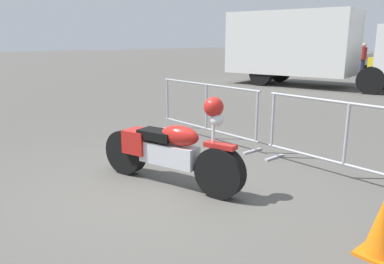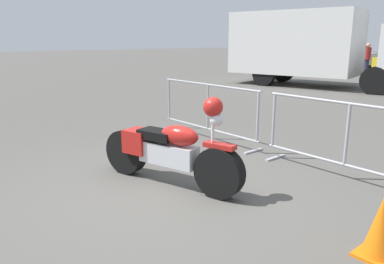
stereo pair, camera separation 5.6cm
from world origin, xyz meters
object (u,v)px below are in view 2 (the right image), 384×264
at_px(crowd_barrier_near, 208,110).
at_px(traffic_cone, 381,227).
at_px(box_truck, 316,45).
at_px(parked_car_red, 305,56).
at_px(motorcycle, 169,150).
at_px(pedestrian, 367,58).
at_px(crowd_barrier_far, 347,140).
at_px(parked_car_silver, 348,57).

relative_size(crowd_barrier_near, traffic_cone, 4.34).
relative_size(box_truck, parked_car_red, 1.81).
xyz_separation_m(motorcycle, pedestrian, (-5.52, 16.96, 0.45)).
bearing_deg(traffic_cone, crowd_barrier_near, 158.25).
relative_size(parked_car_red, pedestrian, 2.61).
xyz_separation_m(crowd_barrier_near, pedestrian, (-4.12, 14.99, 0.36)).
height_order(crowd_barrier_near, pedestrian, pedestrian).
distance_m(crowd_barrier_near, crowd_barrier_far, 2.79).
bearing_deg(traffic_cone, pedestrian, 116.03).
bearing_deg(traffic_cone, box_truck, 124.92).
bearing_deg(crowd_barrier_far, box_truck, 124.57).
bearing_deg(box_truck, parked_car_silver, 97.52).
distance_m(crowd_barrier_far, parked_car_red, 21.89).
xyz_separation_m(box_truck, parked_car_silver, (-3.46, 9.29, -0.86)).
bearing_deg(box_truck, parked_car_red, 112.72).
relative_size(crowd_barrier_near, parked_car_red, 0.58).
bearing_deg(traffic_cone, crowd_barrier_far, 126.82).
xyz_separation_m(motorcycle, parked_car_red, (-11.20, 19.88, 0.27)).
bearing_deg(crowd_barrier_far, pedestrian, 114.75).
relative_size(crowd_barrier_near, box_truck, 0.32).
relative_size(box_truck, pedestrian, 4.74).
distance_m(box_truck, traffic_cone, 12.85).
height_order(crowd_barrier_near, traffic_cone, crowd_barrier_near).
relative_size(parked_car_red, traffic_cone, 7.49).
distance_m(parked_car_red, pedestrian, 6.39).
height_order(motorcycle, parked_car_red, parked_car_red).
bearing_deg(crowd_barrier_far, crowd_barrier_near, 180.00).
relative_size(motorcycle, parked_car_red, 0.48).
height_order(motorcycle, traffic_cone, motorcycle).
xyz_separation_m(motorcycle, crowd_barrier_far, (1.40, 1.97, 0.09)).
height_order(motorcycle, parked_car_silver, parked_car_silver).
height_order(box_truck, traffic_cone, box_truck).
xyz_separation_m(motorcycle, box_truck, (-4.73, 10.86, 1.17)).
xyz_separation_m(motorcycle, parked_car_silver, (-8.19, 20.15, 0.30)).
bearing_deg(crowd_barrier_near, traffic_cone, -21.75).
relative_size(box_truck, parked_car_silver, 1.74).
xyz_separation_m(box_truck, traffic_cone, (7.32, -10.48, -1.35)).
height_order(parked_car_red, traffic_cone, parked_car_red).
distance_m(crowd_barrier_near, parked_car_red, 20.42).
bearing_deg(parked_car_red, box_truck, -148.43).
bearing_deg(parked_car_silver, box_truck, -163.64).
bearing_deg(box_truck, motorcycle, -79.37).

